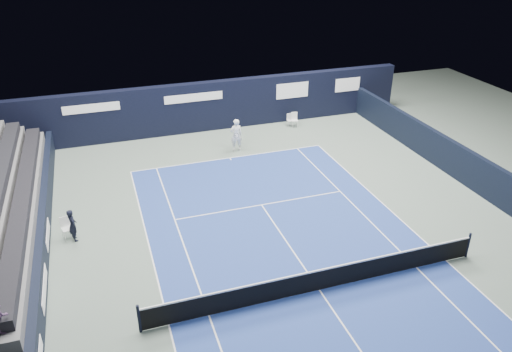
{
  "coord_description": "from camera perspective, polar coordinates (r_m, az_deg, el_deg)",
  "views": [
    {
      "loc": [
        -6.7,
        -12.7,
        11.97
      ],
      "look_at": [
        -0.1,
        6.92,
        1.3
      ],
      "focal_mm": 35.0,
      "sensor_mm": 36.0,
      "label": 1
    }
  ],
  "objects": [
    {
      "name": "back_sponsor_wall",
      "position": [
        31.72,
        -5.39,
        7.97
      ],
      "size": [
        26.0,
        0.63,
        3.1
      ],
      "color": "black",
      "rests_on": "ground"
    },
    {
      "name": "side_barrier_left",
      "position": [
        22.04,
        -23.13,
        -6.27
      ],
      "size": [
        0.33,
        22.0,
        1.2
      ],
      "color": "black",
      "rests_on": "ground"
    },
    {
      "name": "folding_chair_back_b",
      "position": [
        32.57,
        3.89,
        6.53
      ],
      "size": [
        0.37,
        0.35,
        0.82
      ],
      "rotation": [
        0.0,
        0.0,
        0.01
      ],
      "color": "silver",
      "rests_on": "ground"
    },
    {
      "name": "court_surface",
      "position": [
        18.69,
        7.26,
        -12.81
      ],
      "size": [
        10.97,
        23.77,
        0.01
      ],
      "primitive_type": "cube",
      "color": "navy",
      "rests_on": "ground"
    },
    {
      "name": "tennis_net",
      "position": [
        18.37,
        7.35,
        -11.6
      ],
      "size": [
        12.9,
        0.1,
        1.1
      ],
      "color": "black",
      "rests_on": "ground"
    },
    {
      "name": "court_markings",
      "position": [
        18.69,
        7.26,
        -12.8
      ],
      "size": [
        11.03,
        23.83,
        0.0
      ],
      "color": "white",
      "rests_on": "court_surface"
    },
    {
      "name": "line_judge",
      "position": [
        22.05,
        -20.22,
        -5.29
      ],
      "size": [
        0.48,
        0.6,
        1.45
      ],
      "primitive_type": "imported",
      "rotation": [
        0.0,
        0.0,
        1.85
      ],
      "color": "black",
      "rests_on": "ground"
    },
    {
      "name": "folding_chair_back_a",
      "position": [
        32.48,
        4.4,
        6.74
      ],
      "size": [
        0.48,
        0.5,
        0.93
      ],
      "rotation": [
        0.0,
        0.0,
        -0.18
      ],
      "color": "silver",
      "rests_on": "ground"
    },
    {
      "name": "enclosure_wall_right",
      "position": [
        27.71,
        21.92,
        1.64
      ],
      "size": [
        0.3,
        22.0,
        1.8
      ],
      "primitive_type": "cube",
      "color": "black",
      "rests_on": "ground"
    },
    {
      "name": "line_judge_chair",
      "position": [
        22.44,
        -20.85,
        -5.34
      ],
      "size": [
        0.52,
        0.51,
        0.96
      ],
      "rotation": [
        0.0,
        0.0,
        0.28
      ],
      "color": "white",
      "rests_on": "ground"
    },
    {
      "name": "tennis_player",
      "position": [
        28.73,
        -2.28,
        4.72
      ],
      "size": [
        0.72,
        0.86,
        1.92
      ],
      "color": "white",
      "rests_on": "ground"
    },
    {
      "name": "ground",
      "position": [
        20.11,
        4.81,
        -9.39
      ],
      "size": [
        48.0,
        48.0,
        0.0
      ],
      "primitive_type": "plane",
      "color": "#596A60",
      "rests_on": "ground"
    }
  ]
}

